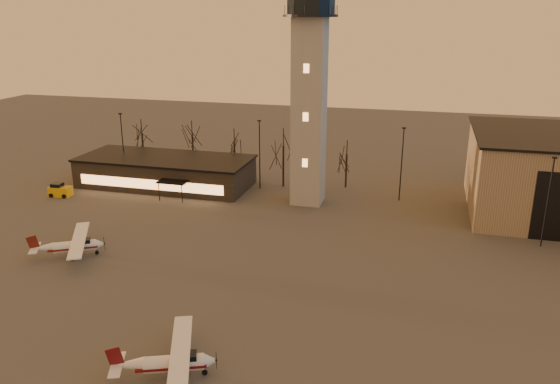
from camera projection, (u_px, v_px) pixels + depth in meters
The scene contains 8 objects.
ground at pixel (233, 312), 46.73m from camera, with size 220.00×220.00×0.00m, color #474442.
control_tower at pixel (309, 80), 69.23m from camera, with size 6.80×6.80×32.60m.
terminal at pixel (166, 171), 80.88m from camera, with size 25.40×12.20×4.30m.
light_poles at pixel (313, 162), 73.40m from camera, with size 58.50×12.25×10.14m.
tree_row at pixel (234, 139), 84.25m from camera, with size 37.20×9.20×8.80m.
cessna_front at pixel (176, 366), 38.04m from camera, with size 8.00×9.69×2.74m.
cessna_rear at pixel (76, 248), 57.23m from camera, with size 7.98×9.40×2.77m.
service_cart at pixel (60, 191), 76.42m from camera, with size 3.08×2.09×1.88m.
Camera 1 is at (14.68, -38.78, 24.22)m, focal length 35.00 mm.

